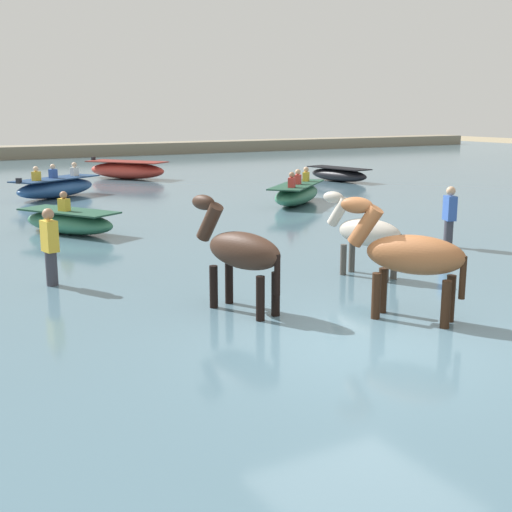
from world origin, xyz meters
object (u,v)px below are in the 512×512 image
boat_mid_channel (339,174)px  person_wading_mid (449,221)px  boat_mid_outer (127,170)px  person_wading_close (51,252)px  horse_lead_chestnut (409,258)px  boat_far_inshore (297,194)px  horse_trailing_pinto (366,235)px  horse_flank_dark_bay (240,253)px  boat_far_offshore (56,187)px  boat_distant_west (69,222)px

boat_mid_channel → person_wading_mid: bearing=-116.7°
boat_mid_outer → person_wading_close: size_ratio=2.30×
horse_lead_chestnut → boat_far_inshore: (5.36, 11.12, -0.59)m
horse_trailing_pinto → boat_mid_outer: size_ratio=0.48×
horse_lead_chestnut → horse_flank_dark_bay: (-1.90, 1.58, -0.03)m
horse_lead_chestnut → horse_trailing_pinto: 2.60m
horse_lead_chestnut → boat_far_offshore: horse_lead_chestnut is taller
boat_distant_west → horse_trailing_pinto: bearing=-63.3°
boat_mid_outer → boat_distant_west: 13.50m
person_wading_close → boat_far_inshore: bearing=35.1°
boat_mid_outer → boat_far_offshore: boat_far_offshore is taller
horse_flank_dark_bay → boat_mid_outer: bearing=75.5°
horse_trailing_pinto → boat_far_offshore: bearing=98.4°
boat_mid_outer → person_wading_close: 18.60m
boat_distant_west → person_wading_mid: 9.02m
horse_lead_chestnut → horse_flank_dark_bay: 2.47m
horse_flank_dark_bay → boat_mid_channel: horse_flank_dark_bay is taller
boat_distant_west → person_wading_close: person_wading_close is taller
horse_lead_chestnut → boat_mid_channel: horse_lead_chestnut is taller
boat_distant_west → person_wading_close: size_ratio=1.75×
boat_distant_west → person_wading_close: bearing=-107.9°
horse_flank_dark_bay → boat_distant_west: (-0.54, 7.82, -0.60)m
person_wading_mid → horse_flank_dark_bay: bearing=-162.6°
boat_mid_channel → person_wading_mid: size_ratio=1.95×
person_wading_close → boat_distant_west: bearing=72.1°
horse_flank_dark_bay → person_wading_close: 3.64m
person_wading_mid → boat_mid_channel: bearing=63.3°
horse_lead_chestnut → boat_far_inshore: size_ratio=0.61×
horse_lead_chestnut → boat_far_inshore: 12.36m
boat_distant_west → boat_far_offshore: 7.37m
boat_distant_west → boat_mid_channel: bearing=27.0°
horse_trailing_pinto → horse_lead_chestnut: bearing=-115.2°
boat_mid_channel → person_wading_close: person_wading_close is taller
boat_far_inshore → boat_distant_west: (-7.80, -1.71, -0.04)m
horse_flank_dark_bay → boat_mid_channel: size_ratio=0.62×
horse_trailing_pinto → person_wading_close: bearing=157.0°
boat_far_inshore → boat_mid_channel: (5.38, 5.00, -0.04)m
horse_flank_dark_bay → boat_far_offshore: 15.09m
person_wading_close → horse_flank_dark_bay: bearing=-54.2°
boat_mid_outer → boat_distant_west: bearing=-115.2°
boat_far_offshore → person_wading_mid: person_wading_mid is taller
boat_mid_channel → boat_mid_outer: bearing=143.5°
horse_trailing_pinto → horse_flank_dark_bay: size_ratio=0.90×
horse_flank_dark_bay → boat_far_offshore: size_ratio=0.57×
boat_far_offshore → person_wading_close: person_wading_close is taller
horse_lead_chestnut → horse_trailing_pinto: size_ratio=1.13×
boat_far_offshore → person_wading_close: (-3.01, -12.11, 0.24)m
boat_far_inshore → boat_distant_west: boat_far_inshore is taller
boat_mid_channel → boat_distant_west: boat_distant_west is taller
boat_far_inshore → horse_trailing_pinto: bearing=-115.9°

